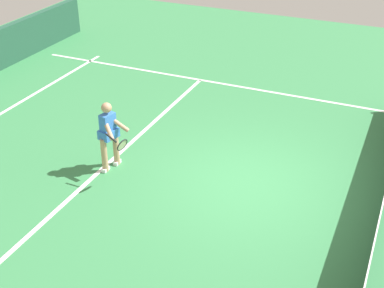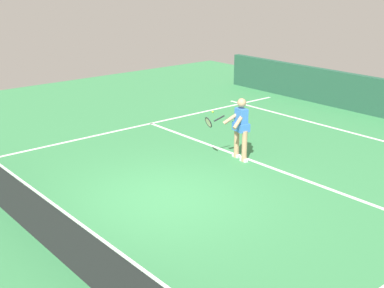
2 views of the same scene
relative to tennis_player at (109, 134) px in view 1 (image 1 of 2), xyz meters
The scene contains 4 objects.
ground_plane 3.03m from the tennis_player, 103.18° to the left, with size 24.44×24.44×0.00m, color #38844C.
service_line_marking 1.09m from the tennis_player, 165.16° to the right, with size 9.30×0.10×0.01m, color white.
sideline_left_marking 6.08m from the tennis_player, 151.92° to the left, with size 0.10×16.80×0.01m, color white.
tennis_player is the anchor object (origin of this frame).
Camera 1 is at (8.98, 2.75, 6.20)m, focal length 49.89 mm.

